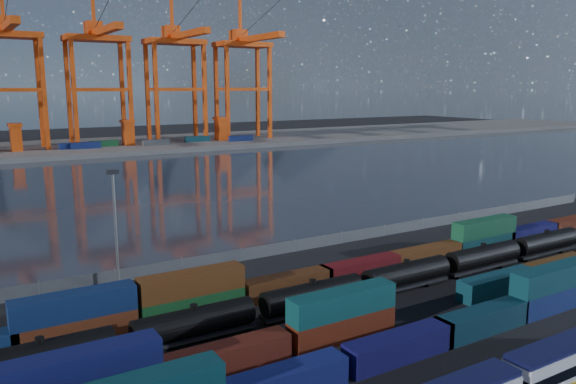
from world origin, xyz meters
TOP-DOWN VIEW (x-y plane):
  - ground at (0.00, 0.00)m, footprint 700.00×700.00m
  - harbor_water at (0.00, 105.00)m, footprint 700.00×700.00m
  - far_quay at (0.00, 210.00)m, footprint 700.00×70.00m
  - container_row_south at (-23.08, -10.07)m, footprint 140.42×2.66m
  - container_row_mid at (0.46, -3.11)m, footprint 129.44×2.66m
  - container_row_north at (-1.73, 11.43)m, footprint 142.64×2.66m
  - tanker_string at (-11.89, 4.60)m, footprint 107.10×3.03m
  - waterfront_fence at (-0.00, 28.00)m, footprint 160.12×0.12m
  - yard_light_mast at (-30.00, 26.00)m, footprint 1.60×0.40m
  - gantry_cranes at (-7.50, 203.17)m, footprint 201.57×51.02m
  - quay_containers at (-11.00, 195.46)m, footprint 172.58×10.99m
  - straddle_carriers at (-2.50, 200.00)m, footprint 140.00×7.00m

SIDE VIEW (x-z plane):
  - ground at x=0.00m, z-range 0.00..0.00m
  - harbor_water at x=0.00m, z-range 0.01..0.01m
  - far_quay at x=0.00m, z-range 0.00..2.00m
  - waterfront_fence at x=0.00m, z-range -0.10..2.10m
  - container_row_mid at x=0.46m, z-range -0.90..4.76m
  - container_row_north at x=-1.73m, z-range -0.81..4.86m
  - tanker_string at x=-11.89m, z-range 0.01..4.34m
  - container_row_south at x=-23.08m, z-range -0.61..5.06m
  - quay_containers at x=-11.00m, z-range 2.00..4.60m
  - straddle_carriers at x=-2.50m, z-range 2.27..13.37m
  - yard_light_mast at x=-30.00m, z-range 1.00..17.60m
  - gantry_cranes at x=-7.50m, z-range 7.81..76.90m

